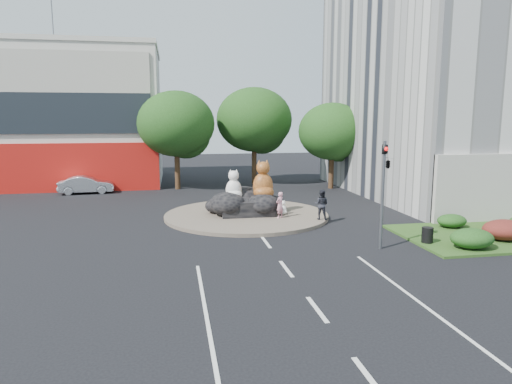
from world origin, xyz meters
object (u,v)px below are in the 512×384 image
(kitten_white, at_px, (283,207))
(litter_bin, at_px, (427,235))
(cat_tabby, at_px, (263,179))
(kitten_calico, at_px, (227,210))
(parked_car, at_px, (86,185))
(pedestrian_dark, at_px, (321,205))
(pedestrian_pink, at_px, (280,205))
(cat_white, at_px, (234,184))

(kitten_white, bearing_deg, litter_bin, -73.31)
(cat_tabby, relative_size, kitten_white, 2.74)
(cat_tabby, bearing_deg, kitten_calico, -158.19)
(parked_car, relative_size, litter_bin, 5.73)
(pedestrian_dark, distance_m, litter_bin, 6.47)
(litter_bin, bearing_deg, pedestrian_pink, 132.60)
(parked_car, bearing_deg, kitten_calico, -144.66)
(cat_white, bearing_deg, parked_car, 129.19)
(kitten_calico, relative_size, litter_bin, 1.15)
(kitten_white, bearing_deg, cat_white, 148.96)
(kitten_calico, xyz_separation_m, pedestrian_dark, (5.33, -1.54, 0.45))
(kitten_white, xyz_separation_m, parked_car, (-13.42, 11.59, 0.06))
(pedestrian_pink, distance_m, parked_car, 18.04)
(kitten_white, bearing_deg, kitten_calico, 163.82)
(kitten_calico, height_order, pedestrian_dark, pedestrian_dark)
(litter_bin, bearing_deg, pedestrian_dark, 122.93)
(pedestrian_dark, bearing_deg, cat_white, 4.41)
(pedestrian_pink, distance_m, pedestrian_dark, 2.42)
(parked_car, bearing_deg, kitten_white, -135.53)
(cat_white, xyz_separation_m, kitten_white, (2.94, -0.57, -1.39))
(pedestrian_dark, bearing_deg, pedestrian_pink, 9.71)
(cat_white, relative_size, cat_tabby, 0.78)
(pedestrian_pink, bearing_deg, parked_car, -82.14)
(kitten_calico, xyz_separation_m, pedestrian_pink, (3.07, -0.68, 0.34))
(kitten_calico, relative_size, pedestrian_dark, 0.49)
(kitten_white, distance_m, pedestrian_pink, 1.05)
(cat_white, height_order, parked_car, cat_white)
(pedestrian_dark, height_order, parked_car, pedestrian_dark)
(cat_tabby, height_order, pedestrian_pink, cat_tabby)
(cat_white, distance_m, parked_car, 15.26)
(cat_tabby, bearing_deg, litter_bin, -48.57)
(pedestrian_pink, xyz_separation_m, litter_bin, (5.76, -6.26, -0.48))
(kitten_calico, relative_size, kitten_white, 0.97)
(pedestrian_dark, relative_size, litter_bin, 2.35)
(kitten_calico, xyz_separation_m, parked_car, (-9.94, 11.82, 0.08))
(parked_car, height_order, litter_bin, parked_car)
(cat_tabby, bearing_deg, kitten_white, -27.61)
(kitten_calico, bearing_deg, cat_white, 91.71)
(kitten_white, distance_m, parked_car, 17.73)
(cat_white, height_order, kitten_calico, cat_white)
(cat_white, relative_size, kitten_calico, 2.19)
(parked_car, bearing_deg, pedestrian_dark, -135.91)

